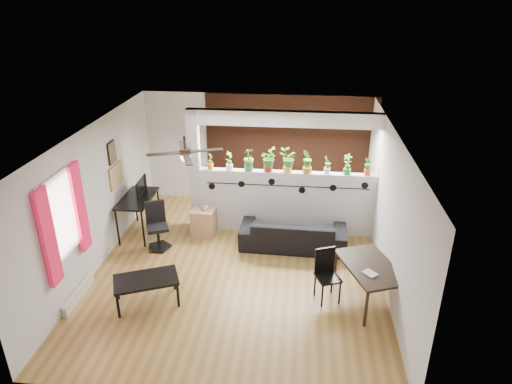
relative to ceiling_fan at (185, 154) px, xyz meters
name	(u,v)px	position (x,y,z in m)	size (l,w,h in m)	color
room_shell	(238,204)	(0.80, 0.30, -1.01)	(6.30, 7.10, 2.90)	brown
partition_wall	(286,202)	(1.60, 1.80, -1.64)	(3.60, 0.18, 1.35)	#BCBCC1
ceiling_header	(289,119)	(1.60, 1.80, 0.14)	(3.60, 0.18, 0.30)	white
pier_column	(195,171)	(-0.31, 1.80, -1.01)	(0.22, 0.20, 2.60)	#BCBCC1
brick_panel	(290,151)	(1.60, 3.27, -1.01)	(3.90, 0.05, 2.60)	#97482C
vine_decal	(287,186)	(1.60, 1.70, -1.23)	(3.31, 0.01, 0.30)	black
window_assembly	(63,218)	(-1.76, -0.90, -0.81)	(0.09, 1.30, 1.55)	white
baseboard_heater	(79,294)	(-1.74, -0.90, -2.22)	(0.08, 1.00, 0.18)	silver
corkboard	(116,175)	(-1.78, 1.25, -0.96)	(0.03, 0.60, 0.45)	#A5824F
framed_art	(112,152)	(-1.78, 1.20, -0.46)	(0.03, 0.34, 0.44)	#8C7259
ceiling_fan	(185,154)	(0.00, 0.00, 0.00)	(1.19, 1.19, 0.43)	black
potted_plant_0	(210,160)	(0.02, 1.80, -0.77)	(0.18, 0.20, 0.36)	orange
potted_plant_1	(229,160)	(0.42, 1.80, -0.75)	(0.23, 0.25, 0.40)	white
potted_plant_2	(249,159)	(0.81, 1.80, -0.72)	(0.32, 0.31, 0.47)	#328C42
potted_plant_3	(268,159)	(1.21, 1.80, -0.71)	(0.24, 0.28, 0.48)	#AF1C20
potted_plant_4	(288,160)	(1.60, 1.80, -0.71)	(0.27, 0.23, 0.47)	#CDC648
potted_plant_5	(308,161)	(2.00, 1.80, -0.71)	(0.22, 0.27, 0.49)	orange
potted_plant_6	(327,164)	(2.39, 1.80, -0.77)	(0.23, 0.23, 0.37)	white
potted_plant_7	(348,164)	(2.79, 1.80, -0.74)	(0.27, 0.24, 0.42)	#318731
potted_plant_8	(368,166)	(3.18, 1.80, -0.77)	(0.19, 0.21, 0.37)	#B9421D
sofa	(293,233)	(1.77, 1.17, -2.02)	(1.99, 0.79, 0.58)	black
cube_shelf	(204,222)	(-0.11, 1.46, -2.03)	(0.47, 0.42, 0.57)	#A87E58
cup	(205,208)	(-0.06, 1.46, -1.69)	(0.13, 0.13, 0.10)	gray
computer_desk	(137,201)	(-1.45, 1.37, -1.56)	(0.61, 1.16, 0.83)	black
monitor	(139,190)	(-1.45, 1.52, -1.38)	(0.06, 0.34, 0.19)	black
office_chair	(157,229)	(-0.90, 0.85, -1.89)	(0.53, 0.53, 0.95)	black
dining_table	(370,269)	(3.05, -0.44, -1.71)	(1.13, 1.42, 0.67)	black
book	(366,275)	(2.95, -0.74, -1.63)	(0.16, 0.22, 0.02)	gray
folding_chair	(326,270)	(2.35, -0.43, -1.78)	(0.48, 0.48, 0.91)	black
coffee_table	(146,281)	(-0.55, -0.89, -1.89)	(1.16, 0.92, 0.47)	black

